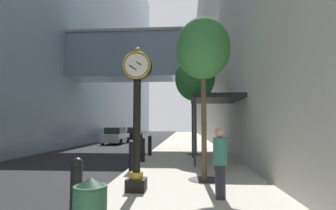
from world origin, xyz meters
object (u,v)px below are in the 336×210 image
bollard_nearest (76,187)px  car_black_near (134,133)px  bollard_fourth (143,149)px  street_tree_near (203,50)px  car_silver_mid (116,136)px  bollard_fifth (150,145)px  street_tree_mid_near (195,79)px  bollard_third (132,155)px  street_clock (137,111)px  pedestrian_walking (220,161)px

bollard_nearest → car_black_near: size_ratio=0.29×
bollard_fourth → street_tree_near: 6.33m
car_black_near → car_silver_mid: bearing=-89.2°
bollard_fourth → bollard_fifth: bearing=90.0°
bollard_fourth → street_tree_mid_near: bearing=50.5°
bollard_nearest → street_tree_mid_near: bearing=76.1°
bollard_third → bollard_fourth: 2.66m
street_clock → bollard_nearest: 2.90m
street_clock → pedestrian_walking: 2.70m
street_tree_mid_near → bollard_fourth: bearing=-129.5°
street_clock → bollard_nearest: bearing=-109.0°
pedestrian_walking → car_black_near: bearing=105.2°
street_clock → car_silver_mid: size_ratio=0.98×
bollard_nearest → street_tree_near: 6.15m
car_silver_mid → pedestrian_walking: bearing=-67.7°
bollard_fifth → pedestrian_walking: bearing=-71.3°
bollard_third → pedestrian_walking: bearing=-50.4°
bollard_third → car_silver_mid: size_ratio=0.28×
street_clock → bollard_third: street_clock is taller
street_tree_mid_near → pedestrian_walking: 10.51m
street_clock → bollard_third: 3.56m
bollard_third → bollard_fourth: bearing=90.0°
street_tree_near → bollard_third: bearing=152.4°
bollard_third → bollard_fifth: 5.32m
street_clock → pedestrian_walking: size_ratio=2.31×
street_clock → street_tree_near: street_tree_near is taller
bollard_third → pedestrian_walking: (3.05, -3.69, 0.32)m
bollard_nearest → bollard_fourth: bearing=90.0°
bollard_nearest → car_silver_mid: size_ratio=0.28×
street_tree_near → car_silver_mid: size_ratio=1.33×
bollard_third → street_clock: bearing=-75.8°
street_tree_near → pedestrian_walking: bearing=-83.9°
car_black_near → car_silver_mid: (0.14, -10.62, 0.04)m
street_clock → bollard_nearest: (-0.78, -2.26, -1.64)m
bollard_nearest → street_tree_near: size_ratio=0.21×
bollard_fourth → pedestrian_walking: bearing=-64.3°
bollard_fourth → bollard_fifth: (0.00, 2.66, 0.00)m
bollard_fourth → street_tree_mid_near: street_tree_mid_near is taller
bollard_fifth → bollard_fourth: bearing=-90.0°
bollard_third → bollard_fifth: (0.00, 5.32, 0.00)m
bollard_third → car_black_near: size_ratio=0.29×
street_clock → car_black_near: size_ratio=0.98×
street_clock → bollard_third: (-0.78, 3.06, -1.64)m
bollard_third → street_tree_mid_near: bearing=65.1°
bollard_third → car_black_near: 27.58m
bollard_third → bollard_fifth: same height
street_clock → bollard_third: size_ratio=3.43×
bollard_fourth → pedestrian_walking: (3.05, -6.35, 0.32)m
bollard_nearest → street_tree_mid_near: street_tree_mid_near is taller
street_clock → street_tree_mid_near: street_tree_mid_near is taller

